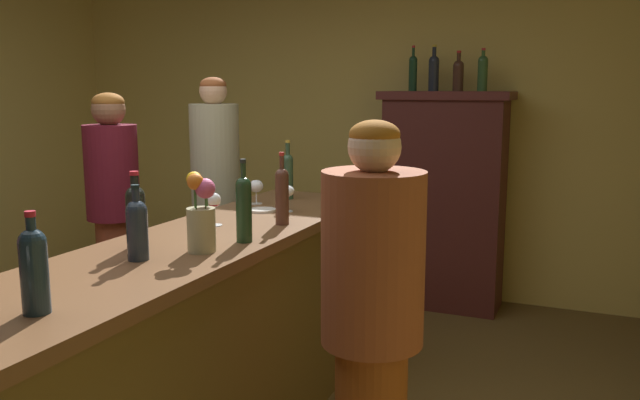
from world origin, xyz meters
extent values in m
cube|color=#D1B65A|center=(0.00, 2.86, 1.47)|extent=(5.31, 0.12, 2.95)
cube|color=brown|center=(0.38, -0.06, 0.48)|extent=(0.59, 2.73, 0.96)
cube|color=brown|center=(0.38, -0.06, 0.98)|extent=(0.67, 2.85, 0.05)
cube|color=#491E1C|center=(0.88, 2.54, 0.81)|extent=(0.86, 0.40, 1.61)
cube|color=#4F211F|center=(0.88, 2.54, 1.58)|extent=(0.94, 0.46, 0.06)
cylinder|color=#192A36|center=(0.49, -0.95, 1.11)|extent=(0.08, 0.08, 0.21)
sphere|color=#192A36|center=(0.49, -0.95, 1.21)|extent=(0.08, 0.08, 0.08)
cylinder|color=#192A36|center=(0.49, -0.95, 1.25)|extent=(0.03, 0.03, 0.07)
cylinder|color=#AD1D2B|center=(0.49, -0.95, 1.29)|extent=(0.03, 0.03, 0.02)
cylinder|color=#2D4930|center=(0.29, 1.09, 1.12)|extent=(0.06, 0.06, 0.23)
sphere|color=#2D4930|center=(0.29, 1.09, 1.23)|extent=(0.06, 0.06, 0.06)
cylinder|color=#2D4930|center=(0.29, 1.09, 1.28)|extent=(0.02, 0.02, 0.10)
cylinder|color=gold|center=(0.29, 1.09, 1.34)|extent=(0.03, 0.03, 0.02)
cylinder|color=#19331B|center=(0.60, 0.05, 1.13)|extent=(0.07, 0.07, 0.24)
sphere|color=#19331B|center=(0.60, 0.05, 1.25)|extent=(0.07, 0.07, 0.07)
cylinder|color=#19331B|center=(0.60, 0.05, 1.29)|extent=(0.02, 0.02, 0.09)
cylinder|color=black|center=(0.60, 0.05, 1.34)|extent=(0.02, 0.02, 0.02)
cylinder|color=black|center=(0.26, -0.22, 1.11)|extent=(0.08, 0.08, 0.21)
sphere|color=black|center=(0.26, -0.22, 1.22)|extent=(0.08, 0.08, 0.08)
cylinder|color=black|center=(0.26, -0.22, 1.26)|extent=(0.03, 0.03, 0.08)
cylinder|color=red|center=(0.26, -0.22, 1.31)|extent=(0.03, 0.03, 0.02)
cylinder|color=#4A2A20|center=(0.58, 0.43, 1.12)|extent=(0.06, 0.06, 0.23)
sphere|color=#4A2A20|center=(0.58, 0.43, 1.24)|extent=(0.06, 0.06, 0.06)
cylinder|color=#4A2A20|center=(0.58, 0.43, 1.28)|extent=(0.02, 0.02, 0.09)
cylinder|color=#B42623|center=(0.58, 0.43, 1.34)|extent=(0.02, 0.02, 0.02)
cylinder|color=#202B37|center=(0.38, -0.36, 1.10)|extent=(0.08, 0.08, 0.18)
sphere|color=#202B37|center=(0.38, -0.36, 1.19)|extent=(0.08, 0.08, 0.08)
cylinder|color=#202B37|center=(0.38, -0.36, 1.23)|extent=(0.03, 0.03, 0.08)
cylinder|color=black|center=(0.38, -0.36, 1.28)|extent=(0.03, 0.03, 0.02)
cylinder|color=white|center=(0.46, 0.72, 1.01)|extent=(0.06, 0.06, 0.00)
cylinder|color=white|center=(0.46, 0.72, 1.05)|extent=(0.01, 0.01, 0.07)
ellipsoid|color=white|center=(0.46, 0.72, 1.12)|extent=(0.08, 0.08, 0.06)
cylinder|color=white|center=(0.31, 0.28, 1.01)|extent=(0.07, 0.07, 0.00)
cylinder|color=white|center=(0.31, 0.28, 1.05)|extent=(0.01, 0.01, 0.08)
ellipsoid|color=white|center=(0.31, 0.28, 1.13)|extent=(0.06, 0.06, 0.07)
ellipsoid|color=maroon|center=(0.31, 0.28, 1.11)|extent=(0.05, 0.05, 0.03)
cylinder|color=white|center=(0.20, 0.87, 1.01)|extent=(0.07, 0.07, 0.00)
cylinder|color=white|center=(0.20, 0.87, 1.04)|extent=(0.01, 0.01, 0.06)
ellipsoid|color=white|center=(0.20, 0.87, 1.11)|extent=(0.08, 0.08, 0.07)
cylinder|color=tan|center=(0.53, -0.16, 1.09)|extent=(0.11, 0.11, 0.17)
cylinder|color=#38602D|center=(0.55, -0.17, 1.18)|extent=(0.01, 0.01, 0.15)
sphere|color=#CA4F82|center=(0.55, -0.17, 1.26)|extent=(0.08, 0.08, 0.08)
cylinder|color=#38602D|center=(0.52, -0.11, 1.18)|extent=(0.01, 0.01, 0.13)
sphere|color=#D14F93|center=(0.52, -0.11, 1.24)|extent=(0.06, 0.06, 0.06)
cylinder|color=#38602D|center=(0.50, -0.16, 1.20)|extent=(0.01, 0.01, 0.18)
sphere|color=#EEAE14|center=(0.50, -0.16, 1.29)|extent=(0.06, 0.06, 0.06)
cylinder|color=#38602D|center=(0.52, -0.19, 1.20)|extent=(0.01, 0.01, 0.18)
sphere|color=orange|center=(0.52, -0.19, 1.29)|extent=(0.06, 0.06, 0.06)
cylinder|color=white|center=(0.34, 0.69, 1.01)|extent=(0.14, 0.14, 0.01)
cylinder|color=#173623|center=(0.62, 2.54, 1.73)|extent=(0.06, 0.06, 0.23)
sphere|color=#173623|center=(0.62, 2.54, 1.84)|extent=(0.06, 0.06, 0.06)
cylinder|color=#173623|center=(0.62, 2.54, 1.88)|extent=(0.02, 0.02, 0.09)
cylinder|color=red|center=(0.62, 2.54, 1.94)|extent=(0.02, 0.02, 0.02)
cylinder|color=#1F2430|center=(0.77, 2.54, 1.72)|extent=(0.08, 0.08, 0.22)
sphere|color=#1F2430|center=(0.77, 2.54, 1.83)|extent=(0.08, 0.08, 0.08)
cylinder|color=#1F2430|center=(0.77, 2.54, 1.88)|extent=(0.03, 0.03, 0.10)
cylinder|color=gold|center=(0.77, 2.54, 1.94)|extent=(0.03, 0.03, 0.02)
cylinder|color=#40261D|center=(0.95, 2.54, 1.70)|extent=(0.08, 0.08, 0.18)
sphere|color=#40261D|center=(0.95, 2.54, 1.80)|extent=(0.08, 0.08, 0.08)
cylinder|color=#40261D|center=(0.95, 2.54, 1.84)|extent=(0.03, 0.03, 0.09)
cylinder|color=red|center=(0.95, 2.54, 1.89)|extent=(0.03, 0.03, 0.02)
cylinder|color=#2F532B|center=(1.12, 2.54, 1.72)|extent=(0.07, 0.07, 0.21)
sphere|color=#2F532B|center=(1.12, 2.54, 1.83)|extent=(0.07, 0.07, 0.07)
cylinder|color=#2F532B|center=(1.12, 2.54, 1.86)|extent=(0.03, 0.03, 0.07)
cylinder|color=red|center=(1.12, 2.54, 1.91)|extent=(0.03, 0.03, 0.02)
cylinder|color=#233631|center=(-0.38, 1.39, 0.44)|extent=(0.23, 0.23, 0.88)
cylinder|color=#B4B18F|center=(-0.38, 1.39, 1.21)|extent=(0.32, 0.32, 0.66)
sphere|color=#E0AC86|center=(-0.38, 1.39, 1.62)|extent=(0.18, 0.18, 0.18)
ellipsoid|color=#9B5128|center=(-0.38, 1.39, 1.66)|extent=(0.17, 0.17, 0.10)
cylinder|color=brown|center=(-0.87, 0.96, 0.41)|extent=(0.24, 0.24, 0.82)
cylinder|color=maroon|center=(-0.87, 0.96, 1.12)|extent=(0.33, 0.33, 0.59)
sphere|color=#8B5D41|center=(-0.87, 0.96, 1.51)|extent=(0.21, 0.21, 0.21)
ellipsoid|color=#975A22|center=(-0.87, 0.96, 1.55)|extent=(0.20, 0.20, 0.11)
cylinder|color=brown|center=(1.25, -0.22, 1.07)|extent=(0.35, 0.35, 0.60)
sphere|color=#D1AD8C|center=(1.25, -0.22, 1.45)|extent=(0.18, 0.18, 0.18)
ellipsoid|color=#98591A|center=(1.25, -0.22, 1.49)|extent=(0.17, 0.17, 0.10)
camera|label=1|loc=(1.93, -2.28, 1.64)|focal=37.04mm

